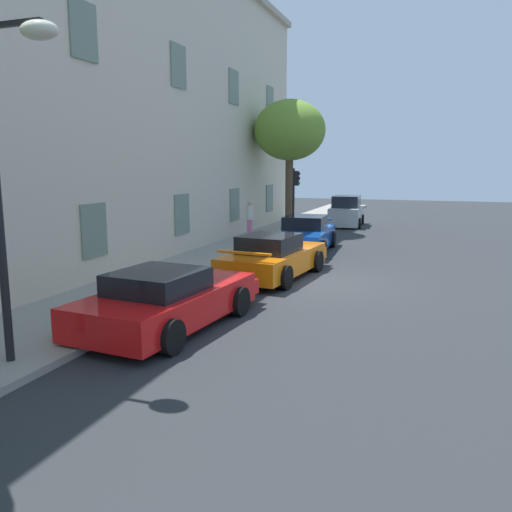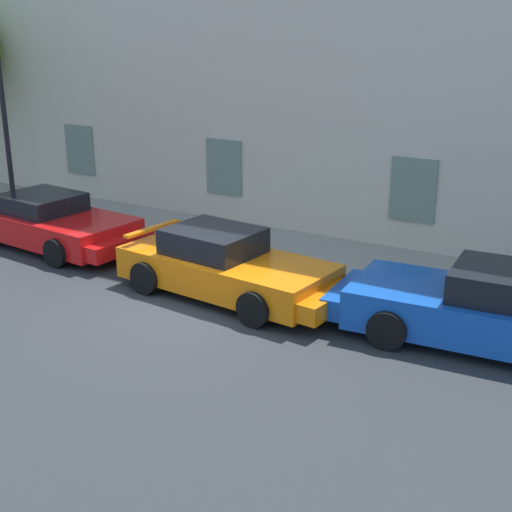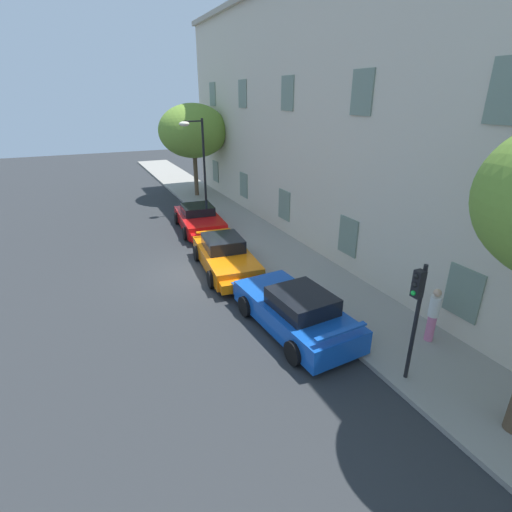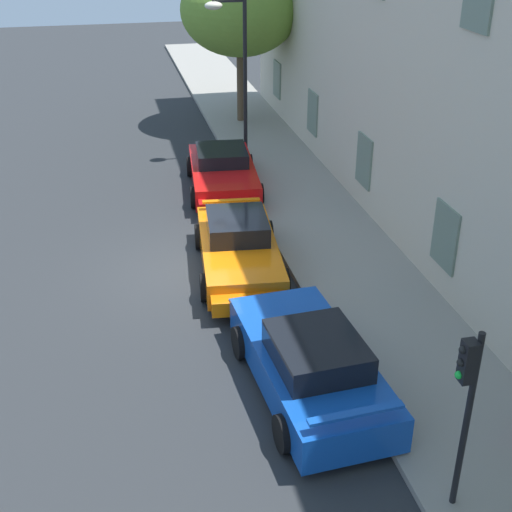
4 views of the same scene
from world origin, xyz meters
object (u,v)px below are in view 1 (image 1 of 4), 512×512
sportscar_yellow_flank (276,257)px  sportscar_white_middle (303,237)px  sportscar_red_lead (172,299)px  hatchback_parked (346,212)px  street_lamp (13,129)px  tree_near_kerb (290,131)px  pedestrian_admiring (250,218)px  traffic_light (295,190)px

sportscar_yellow_flank → sportscar_white_middle: (4.76, 0.37, 0.02)m
sportscar_red_lead → sportscar_yellow_flank: sportscar_yellow_flank is taller
hatchback_parked → street_lamp: 23.37m
sportscar_yellow_flank → sportscar_white_middle: sportscar_white_middle is taller
sportscar_white_middle → hatchback_parked: 9.75m
tree_near_kerb → sportscar_white_middle: bearing=-158.8°
pedestrian_admiring → sportscar_red_lead: bearing=-167.0°
traffic_light → tree_near_kerb: bearing=22.8°
sportscar_yellow_flank → street_lamp: bearing=169.9°
sportscar_red_lead → traffic_light: 13.89m
sportscar_yellow_flank → sportscar_red_lead: bearing=174.0°
sportscar_yellow_flank → sportscar_white_middle: 4.78m
hatchback_parked → traffic_light: size_ratio=1.17×
sportscar_red_lead → traffic_light: traffic_light is taller
sportscar_red_lead → sportscar_yellow_flank: (5.52, -0.58, 0.02)m
sportscar_yellow_flank → traffic_light: (8.22, 1.64, 1.69)m
sportscar_red_lead → traffic_light: size_ratio=1.60×
hatchback_parked → sportscar_yellow_flank: bearing=-178.6°
sportscar_white_middle → traffic_light: size_ratio=1.63×
sportscar_white_middle → hatchback_parked: (9.75, -0.02, 0.16)m
sportscar_red_lead → tree_near_kerb: 16.72m
sportscar_yellow_flank → pedestrian_admiring: 8.11m
tree_near_kerb → pedestrian_admiring: tree_near_kerb is taller
sportscar_red_lead → street_lamp: street_lamp is taller
sportscar_yellow_flank → hatchback_parked: 14.51m
sportscar_red_lead → tree_near_kerb: (15.97, 2.00, 4.51)m
tree_near_kerb → sportscar_yellow_flank: bearing=-166.1°
sportscar_yellow_flank → hatchback_parked: (14.51, 0.35, 0.18)m
sportscar_yellow_flank → sportscar_white_middle: size_ratio=0.98×
traffic_light → sportscar_red_lead: bearing=-175.6°
sportscar_white_middle → hatchback_parked: bearing=-0.1°
tree_near_kerb → traffic_light: size_ratio=2.07×
tree_near_kerb → street_lamp: 19.13m
hatchback_parked → tree_near_kerb: tree_near_kerb is taller
sportscar_yellow_flank → tree_near_kerb: bearing=13.9°
tree_near_kerb → street_lamp: bearing=-176.9°
sportscar_red_lead → tree_near_kerb: tree_near_kerb is taller
sportscar_yellow_flank → pedestrian_admiring: (7.29, 3.54, 0.41)m
street_lamp → sportscar_yellow_flank: bearing=-10.1°
sportscar_red_lead → sportscar_white_middle: size_ratio=0.98×
sportscar_red_lead → street_lamp: size_ratio=0.92×
sportscar_red_lead → sportscar_yellow_flank: bearing=-6.0°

